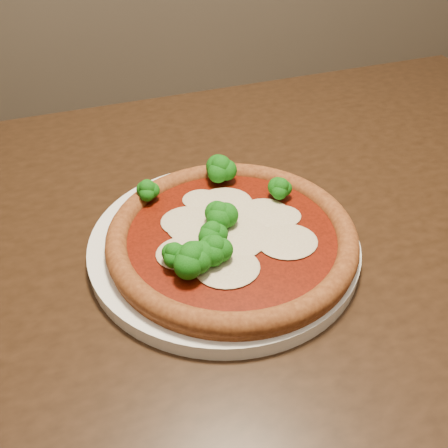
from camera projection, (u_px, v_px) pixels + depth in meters
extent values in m
cube|color=black|center=(242.00, 243.00, 0.64)|extent=(1.39, 1.01, 0.04)
cylinder|color=black|center=(397.00, 213.00, 1.31)|extent=(0.06, 0.06, 0.71)
cylinder|color=white|center=(224.00, 244.00, 0.60)|extent=(0.32, 0.32, 0.02)
cylinder|color=brown|center=(232.00, 240.00, 0.58)|extent=(0.29, 0.29, 0.01)
torus|color=brown|center=(232.00, 235.00, 0.58)|extent=(0.29, 0.29, 0.03)
cylinder|color=#621104|center=(232.00, 235.00, 0.58)|extent=(0.24, 0.24, 0.00)
ellipsoid|color=beige|center=(187.00, 221.00, 0.59)|extent=(0.06, 0.06, 0.01)
ellipsoid|color=beige|center=(201.00, 199.00, 0.63)|extent=(0.05, 0.04, 0.00)
ellipsoid|color=beige|center=(227.00, 267.00, 0.53)|extent=(0.07, 0.06, 0.01)
ellipsoid|color=beige|center=(263.00, 213.00, 0.61)|extent=(0.06, 0.06, 0.01)
ellipsoid|color=beige|center=(287.00, 241.00, 0.56)|extent=(0.07, 0.06, 0.01)
ellipsoid|color=beige|center=(226.00, 235.00, 0.57)|extent=(0.10, 0.09, 0.01)
ellipsoid|color=beige|center=(184.00, 253.00, 0.55)|extent=(0.06, 0.06, 0.01)
ellipsoid|color=beige|center=(282.00, 216.00, 0.60)|extent=(0.05, 0.04, 0.00)
ellipsoid|color=beige|center=(224.00, 202.00, 0.62)|extent=(0.07, 0.06, 0.01)
ellipsoid|color=beige|center=(200.00, 225.00, 0.59)|extent=(0.08, 0.07, 0.01)
ellipsoid|color=#177B13|center=(215.00, 247.00, 0.53)|extent=(0.04, 0.04, 0.03)
ellipsoid|color=#177B13|center=(147.00, 189.00, 0.61)|extent=(0.03, 0.03, 0.03)
ellipsoid|color=#177B13|center=(212.00, 232.00, 0.55)|extent=(0.04, 0.04, 0.03)
ellipsoid|color=#177B13|center=(191.00, 258.00, 0.51)|extent=(0.04, 0.04, 0.04)
ellipsoid|color=#177B13|center=(220.00, 213.00, 0.57)|extent=(0.04, 0.04, 0.03)
ellipsoid|color=#177B13|center=(196.00, 254.00, 0.52)|extent=(0.04, 0.04, 0.04)
ellipsoid|color=#177B13|center=(281.00, 187.00, 0.62)|extent=(0.03, 0.03, 0.03)
ellipsoid|color=#177B13|center=(221.00, 167.00, 0.65)|extent=(0.05, 0.05, 0.04)
ellipsoid|color=#177B13|center=(175.00, 253.00, 0.52)|extent=(0.03, 0.03, 0.03)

